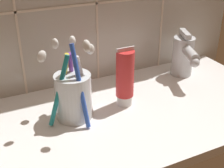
{
  "coord_description": "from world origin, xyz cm",
  "views": [
    {
      "loc": [
        -26.66,
        -49.67,
        38.29
      ],
      "look_at": [
        -2.01,
        1.18,
        8.73
      ],
      "focal_mm": 50.0,
      "sensor_mm": 36.0,
      "label": 1
    }
  ],
  "objects": [
    {
      "name": "sink_counter",
      "position": [
        0.0,
        0.0,
        1.0
      ],
      "size": [
        74.21,
        35.85,
        2.0
      ],
      "primitive_type": "cube",
      "color": "white",
      "rests_on": "ground"
    },
    {
      "name": "toothbrush_cup",
      "position": [
        -9.85,
        2.95,
        7.48
      ],
      "size": [
        11.99,
        12.88,
        18.73
      ],
      "color": "silver",
      "rests_on": "sink_counter"
    },
    {
      "name": "toothpaste_tube",
      "position": [
        1.93,
        2.95,
        8.63
      ],
      "size": [
        4.1,
        3.91,
        13.43
      ],
      "color": "white",
      "rests_on": "sink_counter"
    },
    {
      "name": "sink_faucet",
      "position": [
        22.39,
        9.13,
        7.73
      ],
      "size": [
        6.94,
        12.49,
        11.8
      ],
      "rotation": [
        0.0,
        0.0,
        -1.92
      ],
      "color": "silver",
      "rests_on": "sink_counter"
    }
  ]
}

